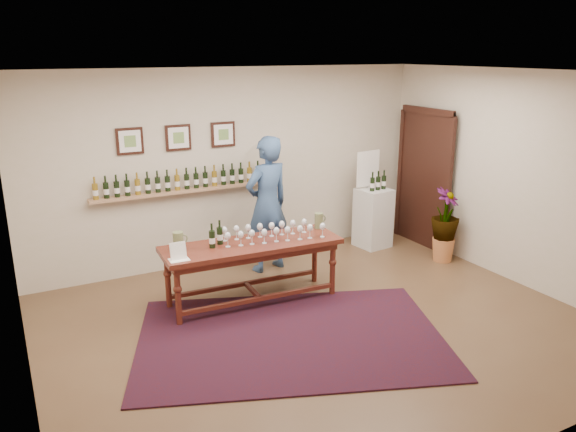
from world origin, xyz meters
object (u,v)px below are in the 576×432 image
tasting_table (252,252)px  person (267,204)px  display_pedestal (373,218)px  potted_plant (445,225)px

tasting_table → person: (0.64, 0.89, 0.30)m
display_pedestal → person: 1.97m
tasting_table → person: 1.13m
display_pedestal → person: person is taller
display_pedestal → potted_plant: size_ratio=0.98×
potted_plant → person: (-2.44, 0.92, 0.40)m
tasting_table → person: size_ratio=1.16×
display_pedestal → potted_plant: 1.16m
tasting_table → potted_plant: (3.08, -0.04, -0.10)m
tasting_table → person: person is taller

